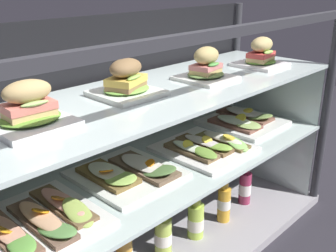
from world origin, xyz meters
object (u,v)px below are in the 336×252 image
Objects in this scene: plated_roll_sandwich_near_left_corner at (261,55)px; open_sandwich_tray_left_of_center at (243,120)px; juice_bottle_tucked_behind at (245,187)px; juice_bottle_back_left at (196,220)px; plated_roll_sandwich_center at (29,110)px; juice_bottle_back_center at (163,235)px; open_sandwich_tray_mid_right at (41,220)px; plated_roll_sandwich_mid_right at (126,82)px; open_sandwich_tray_far_right at (207,147)px; juice_bottle_near_post at (224,203)px; plated_roll_sandwich_far_left at (206,68)px; open_sandwich_tray_mid_left at (128,172)px.

plated_roll_sandwich_near_left_corner reaches higher than open_sandwich_tray_left_of_center.
open_sandwich_tray_left_of_center is 1.58× the size of juice_bottle_tucked_behind.
open_sandwich_tray_left_of_center reaches higher than juice_bottle_back_left.
plated_roll_sandwich_center reaches higher than juice_bottle_back_center.
plated_roll_sandwich_center is 0.31m from open_sandwich_tray_mid_right.
plated_roll_sandwich_center reaches higher than open_sandwich_tray_mid_right.
open_sandwich_tray_far_right is at bearing -11.31° from plated_roll_sandwich_mid_right.
juice_bottle_back_center is at bearing -175.31° from open_sandwich_tray_left_of_center.
juice_bottle_near_post reaches higher than juice_bottle_back_left.
plated_roll_sandwich_far_left reaches higher than open_sandwich_tray_mid_right.
open_sandwich_tray_mid_left is 1.74× the size of juice_bottle_back_center.
open_sandwich_tray_far_right is (0.35, -0.06, -0.00)m from open_sandwich_tray_mid_left.
open_sandwich_tray_mid_left reaches higher than juice_bottle_back_left.
open_sandwich_tray_mid_left is 0.56m from juice_bottle_near_post.
plated_roll_sandwich_mid_right is at bearing 171.55° from plated_roll_sandwich_far_left.
open_sandwich_tray_far_right is at bearing 171.37° from juice_bottle_near_post.
plated_roll_sandwich_center reaches higher than plated_roll_sandwich_mid_right.
plated_roll_sandwich_mid_right is at bearing 8.41° from open_sandwich_tray_mid_right.
juice_bottle_back_left is 0.91× the size of juice_bottle_near_post.
open_sandwich_tray_mid_right is 1.05× the size of open_sandwich_tray_far_right.
plated_roll_sandwich_near_left_corner is at bearing -2.00° from juice_bottle_back_center.
plated_roll_sandwich_far_left is 0.57× the size of open_sandwich_tray_far_right.
open_sandwich_tray_left_of_center is at bearing 2.81° from open_sandwich_tray_mid_right.
open_sandwich_tray_mid_right is 1.01× the size of open_sandwich_tray_mid_left.
open_sandwich_tray_left_of_center is at bearing -0.25° from plated_roll_sandwich_mid_right.
juice_bottle_back_center is (0.11, -0.05, -0.61)m from plated_roll_sandwich_mid_right.
open_sandwich_tray_mid_right is 1.05m from juice_bottle_tucked_behind.
plated_roll_sandwich_center is at bearing 45.96° from open_sandwich_tray_mid_right.
juice_bottle_back_center is (0.13, -0.04, -0.30)m from open_sandwich_tray_mid_left.
juice_bottle_back_center is 0.94× the size of juice_bottle_near_post.
open_sandwich_tray_mid_left is (0.33, 0.03, -0.31)m from plated_roll_sandwich_center.
plated_roll_sandwich_center reaches higher than plated_roll_sandwich_far_left.
plated_roll_sandwich_mid_right is at bearing 33.38° from open_sandwich_tray_mid_left.
plated_roll_sandwich_near_left_corner is 0.76m from open_sandwich_tray_mid_left.
open_sandwich_tray_mid_left is at bearing 175.15° from plated_roll_sandwich_near_left_corner.
plated_roll_sandwich_mid_right is 0.68m from juice_bottle_back_left.
plated_roll_sandwich_mid_right is 0.88m from juice_bottle_tucked_behind.
juice_bottle_near_post is at bearing -175.09° from juice_bottle_tucked_behind.
plated_roll_sandwich_center is 0.59× the size of open_sandwich_tray_left_of_center.
open_sandwich_tray_mid_left is 1.79× the size of juice_bottle_back_left.
open_sandwich_tray_left_of_center is at bearing 19.54° from juice_bottle_near_post.
open_sandwich_tray_far_right is (0.34, -0.07, -0.31)m from plated_roll_sandwich_mid_right.
open_sandwich_tray_mid_left is 1.64× the size of juice_bottle_near_post.
open_sandwich_tray_mid_right reaches higher than juice_bottle_tucked_behind.
open_sandwich_tray_mid_left is at bearing -146.62° from plated_roll_sandwich_mid_right.
juice_bottle_tucked_behind is at bearing -0.26° from open_sandwich_tray_far_right.
open_sandwich_tray_mid_left is 0.33m from juice_bottle_back_center.
plated_roll_sandwich_mid_right is 0.75m from open_sandwich_tray_left_of_center.
plated_roll_sandwich_near_left_corner is 0.55× the size of open_sandwich_tray_mid_left.
juice_bottle_near_post is at bearing -10.63° from plated_roll_sandwich_mid_right.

